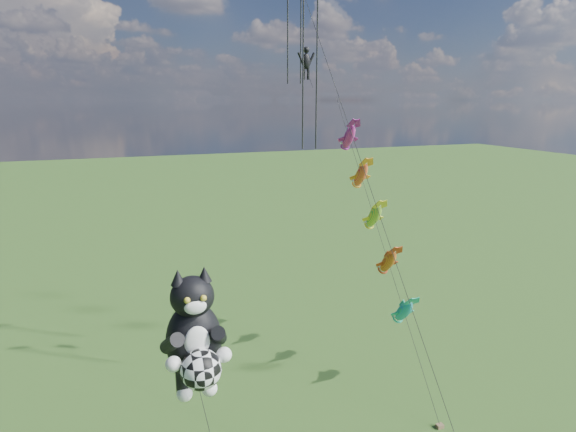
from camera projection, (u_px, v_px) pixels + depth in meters
name	position (u px, v px, depth m)	size (l,w,h in m)	color
cat_kite_rig	(195.00, 337.00, 20.85)	(2.95, 4.35, 11.35)	brown
fish_windsock_rig	(374.00, 217.00, 33.24)	(1.23, 15.96, 18.51)	brown
parafoil_rig	(309.00, 49.00, 27.20)	(3.45, 17.32, 27.88)	brown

